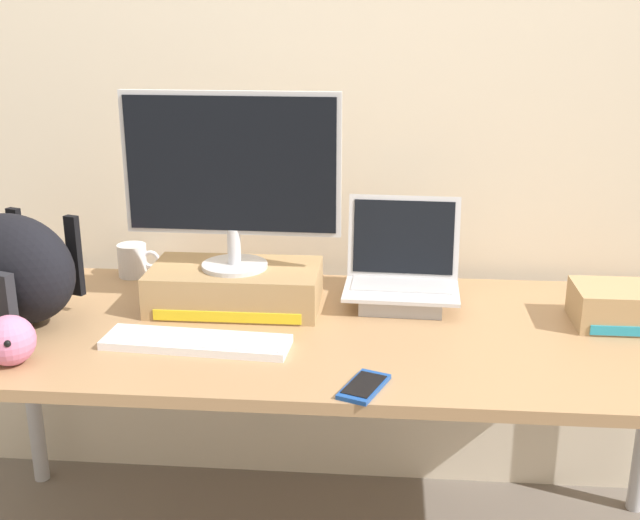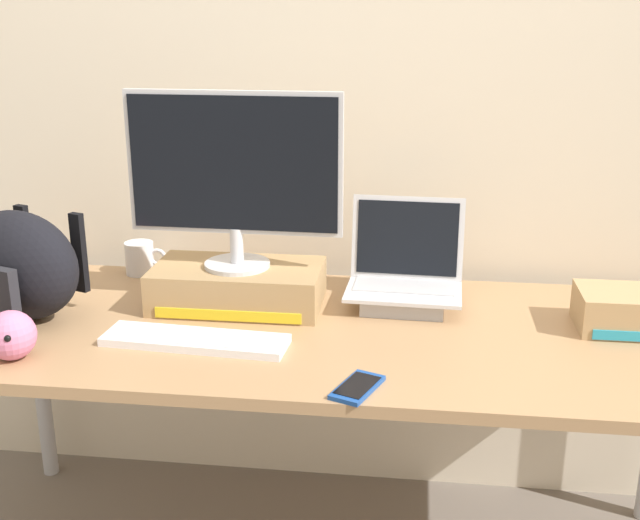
% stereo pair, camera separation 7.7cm
% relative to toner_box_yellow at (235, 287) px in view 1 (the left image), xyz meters
% --- Properties ---
extents(back_wall, '(7.00, 0.10, 2.60)m').
position_rel_toner_box_yellow_xyz_m(back_wall, '(0.24, 0.39, 0.51)').
color(back_wall, beige).
rests_on(back_wall, ground).
extents(desk, '(2.07, 0.82, 0.74)m').
position_rel_toner_box_yellow_xyz_m(desk, '(0.24, -0.12, -0.12)').
color(desk, '#A87F56').
rests_on(desk, ground).
extents(toner_box_yellow, '(0.46, 0.26, 0.11)m').
position_rel_toner_box_yellow_xyz_m(toner_box_yellow, '(0.00, 0.00, 0.00)').
color(toner_box_yellow, '#A88456').
rests_on(toner_box_yellow, desk).
extents(desktop_monitor, '(0.58, 0.18, 0.47)m').
position_rel_toner_box_yellow_xyz_m(desktop_monitor, '(-0.00, -0.00, 0.31)').
color(desktop_monitor, silver).
rests_on(desktop_monitor, toner_box_yellow).
extents(open_laptop, '(0.32, 0.25, 0.28)m').
position_rel_toner_box_yellow_xyz_m(open_laptop, '(0.45, 0.07, -0.00)').
color(open_laptop, '#ADADB2').
rests_on(open_laptop, desk).
extents(external_keyboard, '(0.46, 0.16, 0.02)m').
position_rel_toner_box_yellow_xyz_m(external_keyboard, '(-0.05, -0.27, -0.04)').
color(external_keyboard, white).
rests_on(external_keyboard, desk).
extents(messenger_backpack, '(0.41, 0.32, 0.29)m').
position_rel_toner_box_yellow_xyz_m(messenger_backpack, '(-0.54, -0.16, 0.09)').
color(messenger_backpack, black).
rests_on(messenger_backpack, desk).
extents(coffee_mug, '(0.13, 0.09, 0.10)m').
position_rel_toner_box_yellow_xyz_m(coffee_mug, '(-0.36, 0.23, -0.01)').
color(coffee_mug, silver).
rests_on(coffee_mug, desk).
extents(cell_phone, '(0.12, 0.16, 0.01)m').
position_rel_toner_box_yellow_xyz_m(cell_phone, '(0.37, -0.46, -0.05)').
color(cell_phone, '#19479E').
rests_on(cell_phone, desk).
extents(plush_toy, '(0.12, 0.12, 0.12)m').
position_rel_toner_box_yellow_xyz_m(plush_toy, '(-0.45, -0.41, 0.00)').
color(plush_toy, '#CC7099').
rests_on(plush_toy, desk).
extents(toner_box_cyan, '(0.32, 0.18, 0.10)m').
position_rel_toner_box_yellow_xyz_m(toner_box_cyan, '(1.06, -0.04, -0.01)').
color(toner_box_cyan, tan).
rests_on(toner_box_cyan, desk).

